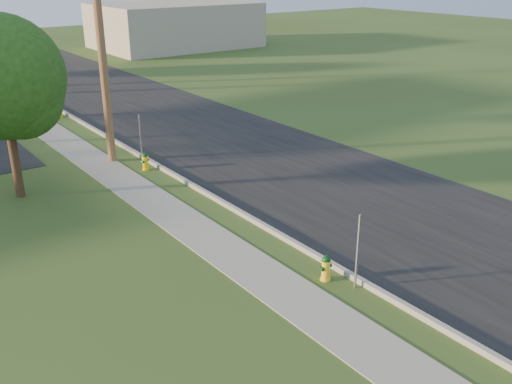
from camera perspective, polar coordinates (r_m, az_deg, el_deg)
road at (r=21.01m, az=6.61°, el=0.88°), size 8.00×120.00×0.02m
curb at (r=18.65m, az=-2.44°, el=-1.58°), size 0.15×120.00×0.15m
sidewalk at (r=17.84m, az=-7.08°, el=-3.09°), size 1.50×120.00×0.03m
utility_pole_mid at (r=22.94m, az=-15.30°, el=14.82°), size 1.40×0.32×9.80m
sign_post_near at (r=14.12m, az=10.12°, el=-5.93°), size 0.05×0.04×2.00m
sign_post_mid at (r=23.16m, az=-11.44°, el=5.19°), size 0.05×0.04×2.00m
sign_post_far at (r=34.31m, az=-20.52°, el=9.68°), size 0.05×0.04×2.00m
distant_building at (r=56.39m, az=-8.12°, el=16.19°), size 14.00×10.00×4.00m
tree_verge at (r=20.27m, az=-23.74°, el=10.01°), size 4.05×4.05×6.14m
hydrant_near at (r=14.65m, az=7.00°, el=-7.54°), size 0.36×0.33×0.71m
hydrant_mid at (r=22.55m, az=-11.02°, el=3.04°), size 0.38×0.34×0.73m
hydrant_far at (r=31.62m, az=-19.07°, el=7.71°), size 0.38×0.34×0.73m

